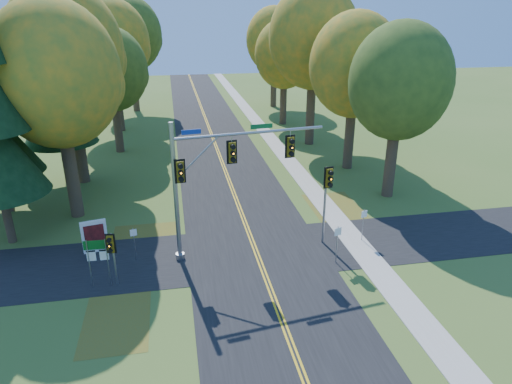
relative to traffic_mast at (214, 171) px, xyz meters
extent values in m
plane|color=#3F5F21|center=(2.26, -2.24, -5.13)|extent=(160.00, 160.00, 0.00)
cube|color=black|center=(2.26, -2.24, -5.12)|extent=(8.00, 160.00, 0.02)
cube|color=black|center=(2.26, -0.24, -5.12)|extent=(60.00, 6.00, 0.02)
cube|color=gold|center=(2.16, -2.24, -5.10)|extent=(0.10, 160.00, 0.01)
cube|color=gold|center=(2.36, -2.24, -5.10)|extent=(0.10, 160.00, 0.01)
cube|color=#9E998E|center=(8.46, -2.24, -5.10)|extent=(1.60, 160.00, 0.06)
cube|color=brown|center=(-4.24, 1.76, -5.12)|extent=(4.00, 6.00, 0.00)
cube|color=brown|center=(9.06, 3.76, -5.12)|extent=(3.50, 8.00, 0.00)
cube|color=brown|center=(-5.24, -5.24, -5.12)|extent=(3.00, 5.00, 0.00)
cylinder|color=#38281C|center=(-8.94, 7.06, -1.75)|extent=(0.86, 0.86, 6.75)
ellipsoid|color=orange|center=(-8.94, 7.06, 4.42)|extent=(8.00, 8.00, 9.20)
sphere|color=orange|center=(-7.34, 8.26, 3.62)|extent=(4.80, 4.80, 4.80)
sphere|color=orange|center=(-10.34, 6.26, 5.22)|extent=(4.40, 4.40, 4.40)
cylinder|color=#38281C|center=(13.76, 6.46, -2.09)|extent=(0.83, 0.83, 6.08)
ellipsoid|color=#4C651F|center=(13.76, 6.46, 3.47)|extent=(7.20, 7.20, 8.28)
sphere|color=#4C651F|center=(15.20, 7.54, 2.75)|extent=(4.32, 4.32, 4.32)
sphere|color=#4C651F|center=(12.50, 5.74, 4.19)|extent=(3.96, 3.96, 3.96)
cylinder|color=#38281C|center=(-9.54, 13.96, -1.41)|extent=(0.89, 0.89, 7.42)
ellipsoid|color=orange|center=(-9.54, 13.96, 5.31)|extent=(8.60, 8.60, 9.89)
sphere|color=orange|center=(-7.82, 15.25, 4.45)|extent=(5.16, 5.16, 5.16)
sphere|color=orange|center=(-11.04, 13.10, 6.17)|extent=(4.73, 4.73, 4.73)
cylinder|color=#38281C|center=(13.16, 13.26, -1.98)|extent=(0.84, 0.84, 6.30)
ellipsoid|color=orange|center=(13.16, 13.26, 3.83)|extent=(7.60, 7.60, 8.74)
sphere|color=orange|center=(14.68, 14.40, 3.07)|extent=(4.56, 4.56, 4.56)
sphere|color=orange|center=(11.83, 12.50, 4.59)|extent=(4.18, 4.18, 4.18)
cylinder|color=#38281C|center=(-7.34, 22.16, -2.31)|extent=(0.81, 0.81, 5.62)
ellipsoid|color=#4C651F|center=(-7.34, 22.16, 2.88)|extent=(6.80, 6.80, 7.82)
sphere|color=#4C651F|center=(-5.98, 23.18, 2.20)|extent=(4.08, 4.08, 4.08)
sphere|color=#4C651F|center=(-8.53, 21.48, 3.56)|extent=(3.74, 3.74, 3.74)
cylinder|color=#38281C|center=(12.06, 21.36, -1.30)|extent=(0.90, 0.90, 7.65)
ellipsoid|color=orange|center=(12.06, 21.36, 5.60)|extent=(8.80, 8.80, 10.12)
sphere|color=orange|center=(13.82, 22.68, 4.72)|extent=(5.28, 5.28, 5.28)
sphere|color=orange|center=(10.52, 20.48, 6.48)|extent=(4.84, 4.84, 4.84)
cylinder|color=#38281C|center=(-7.94, 30.86, -1.64)|extent=(0.87, 0.87, 6.98)
ellipsoid|color=orange|center=(-7.94, 30.86, 4.72)|extent=(8.20, 8.20, 9.43)
sphere|color=orange|center=(-6.30, 32.09, 3.90)|extent=(4.92, 4.92, 4.92)
sphere|color=orange|center=(-9.37, 30.04, 5.54)|extent=(4.51, 4.51, 4.51)
cylinder|color=#38281C|center=(11.46, 30.56, -2.20)|extent=(0.82, 0.82, 5.85)
ellipsoid|color=orange|center=(11.46, 30.56, 3.17)|extent=(7.00, 7.00, 8.05)
sphere|color=orange|center=(12.86, 31.61, 2.47)|extent=(4.20, 4.20, 4.20)
sphere|color=orange|center=(10.24, 29.86, 3.87)|extent=(3.85, 3.85, 3.85)
cylinder|color=#38281C|center=(-6.74, 41.76, -1.53)|extent=(0.88, 0.88, 7.20)
ellipsoid|color=#4C651F|center=(-6.74, 41.76, 5.01)|extent=(8.40, 8.40, 9.66)
sphere|color=#4C651F|center=(-5.06, 43.02, 4.17)|extent=(5.04, 5.04, 5.04)
sphere|color=#4C651F|center=(-8.21, 40.92, 5.85)|extent=(4.62, 4.62, 4.62)
cylinder|color=#38281C|center=(12.66, 41.26, -1.86)|extent=(0.85, 0.85, 6.53)
ellipsoid|color=orange|center=(12.66, 41.26, 4.13)|extent=(7.80, 7.80, 8.97)
sphere|color=orange|center=(14.22, 42.43, 3.35)|extent=(4.68, 4.68, 4.68)
sphere|color=orange|center=(11.30, 40.48, 4.91)|extent=(4.29, 4.29, 4.29)
cylinder|color=#38281C|center=(-12.24, 3.76, -3.51)|extent=(0.50, 0.50, 3.24)
cylinder|color=#38281C|center=(-13.74, 8.76, -3.69)|extent=(0.50, 0.50, 2.88)
cylinder|color=#38281C|center=(-10.74, 13.76, -3.42)|extent=(0.50, 0.50, 3.42)
cone|color=black|center=(-10.74, 13.76, 1.02)|extent=(5.60, 5.60, 5.45)
cone|color=black|center=(-10.74, 13.76, 4.91)|extent=(4.57, 4.57, 5.45)
cylinder|color=gray|center=(-2.15, -0.24, -1.14)|extent=(0.25, 0.25, 7.97)
cylinder|color=gray|center=(-2.15, -0.24, -4.96)|extent=(0.50, 0.50, 0.34)
cylinder|color=gray|center=(2.08, 0.33, 1.94)|extent=(8.49, 1.30, 0.16)
cylinder|color=gray|center=(-0.91, -0.07, 0.80)|extent=(2.57, 0.44, 2.35)
cylinder|color=gray|center=(1.01, 0.19, 1.73)|extent=(0.05, 0.05, 0.41)
cube|color=#72590C|center=(1.01, 0.19, 0.96)|extent=(0.43, 0.39, 1.14)
cube|color=black|center=(1.01, 0.19, 0.96)|extent=(0.59, 0.11, 1.34)
sphere|color=orange|center=(1.04, -0.07, 0.96)|extent=(0.21, 0.21, 0.21)
cylinder|color=black|center=(1.04, -0.07, 1.32)|extent=(0.30, 0.22, 0.27)
cylinder|color=black|center=(1.04, -0.07, 0.96)|extent=(0.30, 0.22, 0.27)
cylinder|color=black|center=(1.04, -0.07, 0.59)|extent=(0.30, 0.22, 0.27)
cylinder|color=gray|center=(4.39, 0.64, 1.73)|extent=(0.05, 0.05, 0.41)
cube|color=#72590C|center=(4.39, 0.64, 0.96)|extent=(0.43, 0.39, 1.14)
cube|color=black|center=(4.39, 0.64, 0.96)|extent=(0.59, 0.11, 1.34)
sphere|color=orange|center=(4.43, 0.38, 0.96)|extent=(0.21, 0.21, 0.21)
cylinder|color=black|center=(4.43, 0.38, 1.32)|extent=(0.30, 0.22, 0.27)
cylinder|color=black|center=(4.43, 0.38, 0.96)|extent=(0.30, 0.22, 0.27)
cylinder|color=black|center=(4.43, 0.38, 0.59)|extent=(0.30, 0.22, 0.27)
cube|color=#72590C|center=(-1.85, -0.37, 0.23)|extent=(0.43, 0.39, 1.14)
cube|color=black|center=(-1.85, -0.37, 0.23)|extent=(0.59, 0.11, 1.34)
sphere|color=orange|center=(-1.81, -0.63, 0.23)|extent=(0.21, 0.21, 0.21)
cylinder|color=black|center=(-1.81, -0.63, 0.59)|extent=(0.30, 0.22, 0.27)
cylinder|color=black|center=(-1.81, -0.63, 0.23)|extent=(0.30, 0.22, 0.27)
cylinder|color=black|center=(-1.81, -0.63, -0.14)|extent=(0.30, 0.22, 0.27)
cube|color=navy|center=(-1.14, -0.10, 2.25)|extent=(1.02, 0.18, 0.25)
cube|color=#0C5926|center=(2.70, 0.41, 2.25)|extent=(1.25, 0.21, 0.25)
cylinder|color=gray|center=(6.48, 0.12, -2.68)|extent=(0.13, 0.13, 4.89)
cube|color=#72590C|center=(6.52, -0.12, -0.79)|extent=(0.43, 0.39, 1.11)
cube|color=black|center=(6.52, -0.12, -0.79)|extent=(0.58, 0.13, 1.31)
sphere|color=orange|center=(6.57, -0.37, -0.79)|extent=(0.20, 0.20, 0.20)
cylinder|color=black|center=(6.57, -0.37, -0.43)|extent=(0.29, 0.22, 0.27)
cylinder|color=black|center=(6.57, -0.37, -0.79)|extent=(0.29, 0.22, 0.27)
cylinder|color=black|center=(6.57, -0.37, -1.15)|extent=(0.29, 0.22, 0.27)
cylinder|color=#95979D|center=(-5.46, -2.24, -3.65)|extent=(0.11, 0.11, 2.96)
cube|color=#72590C|center=(-5.50, -2.44, -2.63)|extent=(0.36, 0.33, 0.92)
cube|color=black|center=(-5.50, -2.44, -2.63)|extent=(0.48, 0.11, 1.09)
sphere|color=orange|center=(-5.53, -2.65, -2.63)|extent=(0.17, 0.17, 0.17)
cylinder|color=black|center=(-5.53, -2.65, -2.34)|extent=(0.24, 0.18, 0.22)
cylinder|color=black|center=(-5.53, -2.65, -2.63)|extent=(0.24, 0.18, 0.22)
cylinder|color=black|center=(-5.53, -2.65, -2.93)|extent=(0.24, 0.18, 0.22)
cylinder|color=gray|center=(-6.69, -2.26, -3.77)|extent=(0.05, 0.05, 2.70)
cylinder|color=gray|center=(-5.79, -2.29, -3.77)|extent=(0.05, 0.05, 2.70)
cube|color=#0B5116|center=(-6.24, -2.25, -2.74)|extent=(1.26, 0.08, 0.50)
cube|color=silver|center=(-6.24, -2.25, -2.74)|extent=(1.08, 0.04, 0.07)
cube|color=silver|center=(-6.55, -2.24, -3.37)|extent=(0.45, 0.05, 0.50)
cube|color=black|center=(-6.55, -2.24, -3.07)|extent=(0.45, 0.02, 0.09)
cube|color=silver|center=(-5.92, -2.26, -3.37)|extent=(0.45, 0.05, 0.50)
cube|color=black|center=(-5.92, -2.26, -3.07)|extent=(0.45, 0.02, 0.09)
cube|color=white|center=(-6.99, 1.52, -4.13)|extent=(1.45, 0.51, 2.00)
cube|color=maroon|center=(-6.96, 1.42, -4.07)|extent=(1.09, 0.26, 1.44)
cube|color=white|center=(-7.53, 1.40, -4.96)|extent=(0.11, 0.11, 0.33)
cube|color=white|center=(-6.45, 1.64, -4.96)|extent=(0.11, 0.11, 0.33)
cylinder|color=gray|center=(8.94, -0.11, -4.07)|extent=(0.05, 0.05, 2.11)
cube|color=white|center=(8.95, -0.12, -3.31)|extent=(0.39, 0.14, 0.43)
cylinder|color=gray|center=(6.46, -2.29, -3.99)|extent=(0.05, 0.05, 2.27)
cube|color=silver|center=(6.47, -2.31, -3.17)|extent=(0.42, 0.15, 0.46)
cylinder|color=gray|center=(-4.64, 0.20, -4.14)|extent=(0.04, 0.04, 1.96)
cube|color=white|center=(-4.64, 0.19, -3.43)|extent=(0.37, 0.12, 0.40)
camera|label=1|loc=(-2.11, -23.46, 8.25)|focal=32.00mm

